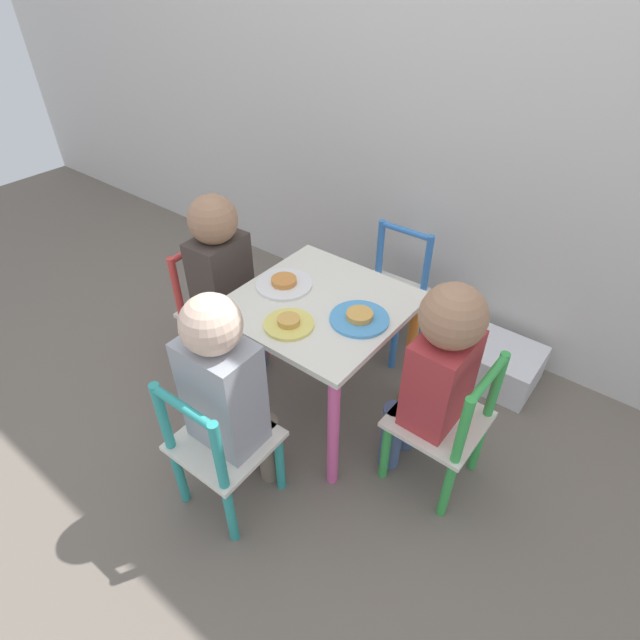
% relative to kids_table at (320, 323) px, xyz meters
% --- Properties ---
extents(ground_plane, '(6.00, 6.00, 0.00)m').
position_rel_kids_table_xyz_m(ground_plane, '(0.00, 0.00, -0.40)').
color(ground_plane, '#6B6056').
extents(kids_table, '(0.52, 0.52, 0.48)m').
position_rel_kids_table_xyz_m(kids_table, '(0.00, 0.00, 0.00)').
color(kids_table, silver).
rests_on(kids_table, ground_plane).
extents(chair_teal, '(0.27, 0.27, 0.50)m').
position_rel_kids_table_xyz_m(chair_teal, '(0.01, -0.48, -0.15)').
color(chair_teal, silver).
rests_on(chair_teal, ground_plane).
extents(chair_red, '(0.28, 0.28, 0.50)m').
position_rel_kids_table_xyz_m(chair_red, '(-0.48, -0.03, -0.15)').
color(chair_red, silver).
rests_on(chair_red, ground_plane).
extents(chair_green, '(0.26, 0.26, 0.50)m').
position_rel_kids_table_xyz_m(chair_green, '(0.48, -0.01, -0.15)').
color(chair_green, silver).
rests_on(chair_green, ground_plane).
extents(chair_blue, '(0.27, 0.27, 0.50)m').
position_rel_kids_table_xyz_m(chair_blue, '(-0.01, 0.48, -0.15)').
color(chair_blue, silver).
rests_on(chair_blue, ground_plane).
extents(child_front, '(0.20, 0.21, 0.74)m').
position_rel_kids_table_xyz_m(child_front, '(0.01, -0.42, 0.04)').
color(child_front, '#7A6B5B').
rests_on(child_front, ground_plane).
extents(child_left, '(0.22, 0.21, 0.73)m').
position_rel_kids_table_xyz_m(child_left, '(-0.42, -0.03, 0.04)').
color(child_left, '#4C608E').
rests_on(child_left, ground_plane).
extents(child_right, '(0.22, 0.20, 0.72)m').
position_rel_kids_table_xyz_m(child_right, '(0.42, -0.01, 0.05)').
color(child_right, '#4C608E').
rests_on(child_right, ground_plane).
extents(plate_front, '(0.15, 0.15, 0.03)m').
position_rel_kids_table_xyz_m(plate_front, '(-0.00, -0.15, 0.09)').
color(plate_front, '#EADB66').
rests_on(plate_front, kids_table).
extents(plate_left, '(0.19, 0.19, 0.03)m').
position_rel_kids_table_xyz_m(plate_left, '(-0.15, 0.00, 0.09)').
color(plate_left, white).
rests_on(plate_left, kids_table).
extents(plate_right, '(0.18, 0.18, 0.03)m').
position_rel_kids_table_xyz_m(plate_right, '(0.15, 0.00, 0.09)').
color(plate_right, '#4C9EE0').
rests_on(plate_right, kids_table).
extents(storage_bin, '(0.36, 0.25, 0.15)m').
position_rel_kids_table_xyz_m(storage_bin, '(0.42, 0.54, -0.32)').
color(storage_bin, silver).
rests_on(storage_bin, ground_plane).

